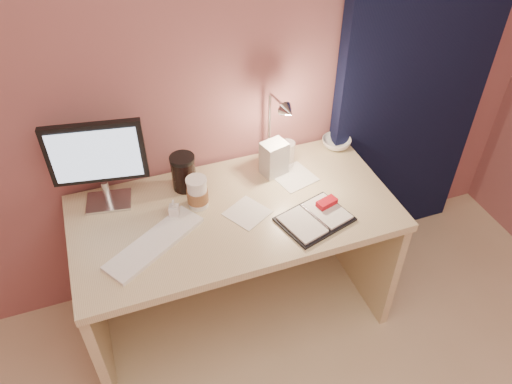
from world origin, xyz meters
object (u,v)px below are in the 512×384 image
object	(u,v)px
desk	(231,235)
dark_jar	(184,174)
planner	(316,217)
coffee_cup	(197,193)
bowl	(336,143)
desk_lamp	(274,127)
keyboard	(155,243)
lotion_bottle	(174,209)
clear_cup	(287,154)
product_box	(274,158)
monitor	(98,158)

from	to	relation	value
desk	dark_jar	world-z (taller)	dark_jar
planner	coffee_cup	bearing A→B (deg)	134.16
bowl	desk	bearing A→B (deg)	-162.48
coffee_cup	desk_lamp	distance (m)	0.45
keyboard	lotion_bottle	bearing A→B (deg)	16.61
coffee_cup	desk_lamp	world-z (taller)	desk_lamp
desk	bowl	size ratio (longest dim) A/B	9.65
desk_lamp	coffee_cup	bearing A→B (deg)	-170.63
keyboard	coffee_cup	distance (m)	0.29
clear_cup	lotion_bottle	world-z (taller)	clear_cup
bowl	dark_jar	xyz separation A→B (m)	(-0.79, -0.05, 0.05)
coffee_cup	clear_cup	distance (m)	0.49
keyboard	planner	bearing A→B (deg)	-39.57
clear_cup	bowl	xyz separation A→B (m)	(0.29, 0.05, -0.04)
desk	product_box	world-z (taller)	product_box
clear_cup	product_box	size ratio (longest dim) A/B	0.77
clear_cup	product_box	distance (m)	0.09
planner	dark_jar	bearing A→B (deg)	123.77
clear_cup	bowl	world-z (taller)	clear_cup
product_box	desk_lamp	distance (m)	0.15
keyboard	dark_jar	size ratio (longest dim) A/B	2.88
desk	planner	xyz separation A→B (m)	(0.31, -0.25, 0.24)
dark_jar	product_box	size ratio (longest dim) A/B	0.92
desk_lamp	clear_cup	bearing A→B (deg)	-3.46
desk	desk_lamp	xyz separation A→B (m)	(0.26, 0.14, 0.46)
lotion_bottle	product_box	distance (m)	0.53
coffee_cup	lotion_bottle	bearing A→B (deg)	-161.67
dark_jar	planner	bearing A→B (deg)	-39.95
planner	keyboard	bearing A→B (deg)	156.42
clear_cup	keyboard	bearing A→B (deg)	-156.50
keyboard	coffee_cup	bearing A→B (deg)	4.13
lotion_bottle	clear_cup	bearing A→B (deg)	16.59
keyboard	lotion_bottle	distance (m)	0.18
dark_jar	desk_lamp	bearing A→B (deg)	-1.47
coffee_cup	dark_jar	world-z (taller)	dark_jar
planner	bowl	size ratio (longest dim) A/B	2.33
desk	bowl	world-z (taller)	bowl
dark_jar	desk_lamp	xyz separation A→B (m)	(0.43, -0.01, 0.16)
clear_cup	desk_lamp	distance (m)	0.19
monitor	planner	world-z (taller)	monitor
coffee_cup	bowl	world-z (taller)	coffee_cup
coffee_cup	bowl	distance (m)	0.79
keyboard	product_box	bearing A→B (deg)	-8.66
desk	clear_cup	xyz separation A→B (m)	(0.33, 0.14, 0.29)
product_box	desk_lamp	bearing A→B (deg)	60.70
keyboard	bowl	distance (m)	1.05
keyboard	desk_lamp	xyz separation A→B (m)	(0.63, 0.30, 0.23)
monitor	dark_jar	distance (m)	0.38
monitor	coffee_cup	distance (m)	0.43
monitor	desk_lamp	size ratio (longest dim) A/B	1.11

